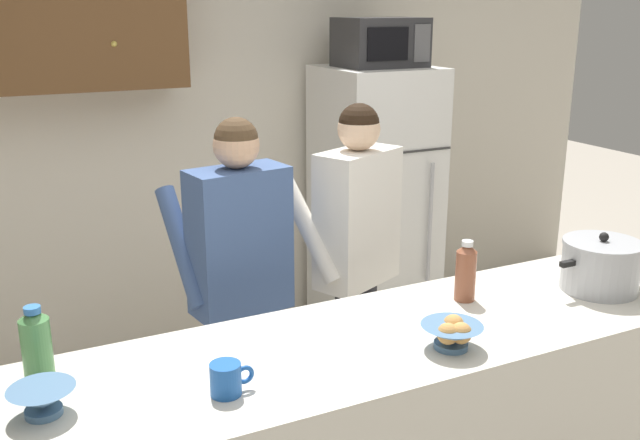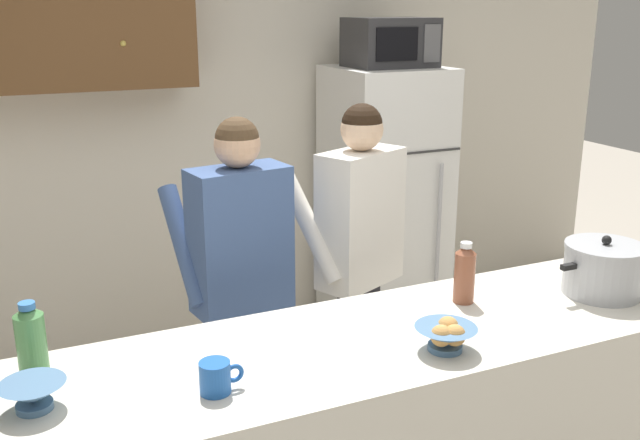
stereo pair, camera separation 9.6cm
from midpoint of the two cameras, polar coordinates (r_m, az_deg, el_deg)
The scene contains 11 objects.
back_wall_unit at distance 4.26m, azimuth -12.53°, elevation 9.21°, with size 6.00×0.48×2.60m.
refrigerator at distance 4.49m, azimuth 5.72°, elevation 1.56°, with size 0.64×0.68×1.63m.
microwave at distance 4.32m, azimuth 6.24°, elevation 13.79°, with size 0.48×0.37×0.28m.
person_near_pot at distance 2.98m, azimuth -5.42°, elevation -3.29°, with size 0.52×0.46×1.57m.
person_by_sink at distance 3.23m, azimuth 3.91°, elevation -1.43°, with size 0.59×0.55×1.58m.
cooking_pot at distance 2.96m, azimuth 22.37°, elevation -3.61°, with size 0.41×0.30×0.23m.
coffee_mug at distance 2.11m, azimuth -6.90°, elevation -12.25°, with size 0.13×0.09×0.10m.
bread_bowl at distance 2.36m, azimuth 11.12°, elevation -8.97°, with size 0.20×0.20×0.10m.
empty_bowl at distance 2.14m, azimuth -20.52°, elevation -12.79°, with size 0.18×0.18×0.08m.
bottle_near_edge at distance 2.72m, azimuth 12.37°, elevation -4.14°, with size 0.08×0.08×0.23m.
bottle_mid_counter at distance 2.32m, azimuth -20.80°, elevation -8.76°, with size 0.09×0.09×0.22m.
Camera 2 is at (-1.12, -1.91, 1.98)m, focal length 40.45 mm.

